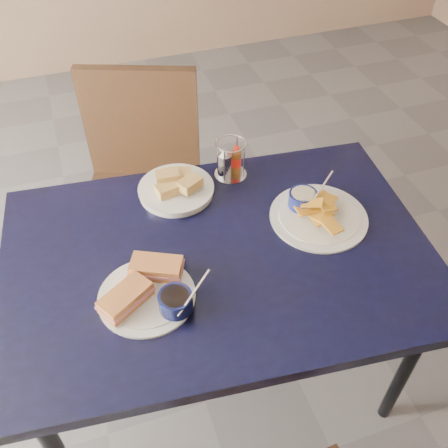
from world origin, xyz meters
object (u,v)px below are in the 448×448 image
object	(u,v)px
dining_table	(219,267)
chair_far	(134,175)
plantain_plate	(314,211)
condiment_caddy	(229,162)
bread_basket	(176,188)
sandwich_plate	(150,290)

from	to	relation	value
dining_table	chair_far	distance (m)	0.71
plantain_plate	condiment_caddy	world-z (taller)	condiment_caddy
chair_far	condiment_caddy	bearing A→B (deg)	-51.31
dining_table	bread_basket	world-z (taller)	bread_basket
sandwich_plate	bread_basket	size ratio (longest dim) A/B	1.23
plantain_plate	chair_far	bearing A→B (deg)	126.98
plantain_plate	sandwich_plate	bearing A→B (deg)	-165.31
plantain_plate	condiment_caddy	bearing A→B (deg)	124.62
dining_table	plantain_plate	distance (m)	0.35
chair_far	sandwich_plate	size ratio (longest dim) A/B	3.19
chair_far	plantain_plate	xyz separation A→B (m)	(0.47, -0.62, 0.22)
dining_table	sandwich_plate	distance (m)	0.26
bread_basket	plantain_plate	bearing A→B (deg)	-32.32
sandwich_plate	chair_far	bearing A→B (deg)	83.64
dining_table	condiment_caddy	bearing A→B (deg)	65.93
dining_table	plantain_plate	bearing A→B (deg)	9.38
sandwich_plate	bread_basket	xyz separation A→B (m)	(0.18, 0.39, -0.00)
dining_table	bread_basket	xyz separation A→B (m)	(-0.05, 0.30, 0.09)
chair_far	plantain_plate	size ratio (longest dim) A/B	3.15
chair_far	bread_basket	size ratio (longest dim) A/B	3.93
sandwich_plate	plantain_plate	bearing A→B (deg)	14.69
plantain_plate	condiment_caddy	distance (m)	0.33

